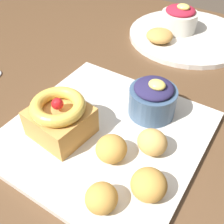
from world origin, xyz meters
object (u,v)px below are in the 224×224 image
at_px(fritter_front, 152,142).
at_px(fritter_back, 101,198).
at_px(back_plate, 188,35).
at_px(back_ramekin, 179,19).
at_px(front_plate, 105,134).
at_px(fritter_middle, 111,149).
at_px(back_pastry, 160,36).
at_px(cake_slice, 60,118).
at_px(fritter_extra, 149,185).
at_px(berry_ramekin, 153,99).

height_order(fritter_front, fritter_back, fritter_front).
distance_m(back_plate, back_ramekin, 0.05).
bearing_deg(fritter_front, front_plate, -176.81).
bearing_deg(fritter_middle, front_plate, 133.67).
height_order(back_plate, back_pastry, back_pastry).
bearing_deg(back_ramekin, cake_slice, -91.91).
xyz_separation_m(fritter_front, fritter_middle, (-0.04, -0.04, -0.00)).
bearing_deg(cake_slice, back_plate, 84.18).
distance_m(cake_slice, fritter_back, 0.14).
bearing_deg(cake_slice, fritter_extra, -7.86).
distance_m(fritter_extra, back_ramekin, 0.49).
bearing_deg(back_plate, cake_slice, -95.82).
bearing_deg(back_pastry, cake_slice, -90.03).
distance_m(front_plate, fritter_middle, 0.06).
xyz_separation_m(fritter_extra, back_plate, (-0.12, 0.46, -0.03)).
distance_m(berry_ramekin, fritter_middle, 0.12).
relative_size(front_plate, berry_ramekin, 3.75).
relative_size(berry_ramekin, fritter_front, 1.76).
bearing_deg(berry_ramekin, fritter_back, -82.12).
height_order(berry_ramekin, back_pastry, berry_ramekin).
relative_size(cake_slice, fritter_back, 2.23).
height_order(back_ramekin, back_pastry, back_ramekin).
bearing_deg(back_plate, berry_ramekin, -80.22).
bearing_deg(back_ramekin, berry_ramekin, -75.16).
bearing_deg(back_pastry, back_ramekin, 79.71).
distance_m(fritter_middle, fritter_back, 0.08).
bearing_deg(fritter_middle, fritter_back, -66.13).
height_order(cake_slice, fritter_front, cake_slice).
distance_m(fritter_back, back_ramekin, 0.52).
relative_size(cake_slice, back_plate, 0.32).
relative_size(fritter_middle, fritter_extra, 0.98).
bearing_deg(berry_ramekin, back_pastry, 112.50).
height_order(fritter_middle, fritter_back, fritter_middle).
xyz_separation_m(front_plate, fritter_back, (0.07, -0.11, 0.02)).
xyz_separation_m(fritter_front, fritter_extra, (0.03, -0.07, -0.00)).
bearing_deg(cake_slice, fritter_front, 17.54).
height_order(back_plate, back_ramekin, back_ramekin).
distance_m(fritter_front, fritter_extra, 0.07).
bearing_deg(fritter_extra, back_pastry, 113.52).
bearing_deg(back_pastry, fritter_back, -73.75).
bearing_deg(fritter_front, berry_ramekin, 116.89).
distance_m(cake_slice, back_plate, 0.44).
relative_size(berry_ramekin, fritter_back, 1.89).
distance_m(fritter_back, back_plate, 0.51).
bearing_deg(fritter_extra, fritter_back, -130.91).
relative_size(fritter_front, back_pastry, 0.71).
height_order(berry_ramekin, fritter_back, berry_ramekin).
bearing_deg(berry_ramekin, fritter_extra, -64.81).
xyz_separation_m(fritter_extra, back_ramekin, (-0.15, 0.46, 0.01)).
xyz_separation_m(back_plate, back_pastry, (-0.04, -0.08, 0.02)).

